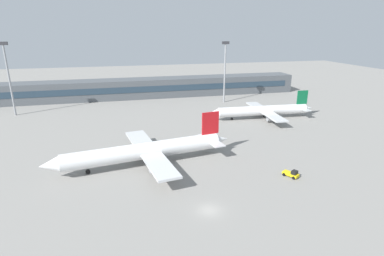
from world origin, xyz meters
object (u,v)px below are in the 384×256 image
object	(u,v)px
airplane_mid	(262,111)
floodlight_tower_east	(225,68)
airplane_near	(144,151)
baggage_tug_yellow	(292,174)
floodlight_tower_west	(8,74)

from	to	relation	value
airplane_mid	floodlight_tower_east	world-z (taller)	floodlight_tower_east
airplane_near	airplane_mid	xyz separation A→B (m)	(46.77, 30.65, -0.46)
baggage_tug_yellow	floodlight_tower_west	distance (m)	106.53
baggage_tug_yellow	floodlight_tower_east	bearing A→B (deg)	82.28
airplane_mid	floodlight_tower_east	size ratio (longest dim) A/B	1.52
airplane_near	floodlight_tower_west	distance (m)	74.03
baggage_tug_yellow	floodlight_tower_east	world-z (taller)	floodlight_tower_east
floodlight_tower_east	floodlight_tower_west	bearing A→B (deg)	-178.91
airplane_mid	baggage_tug_yellow	bearing A→B (deg)	-108.05
airplane_near	floodlight_tower_east	bearing A→B (deg)	54.82
baggage_tug_yellow	floodlight_tower_east	distance (m)	76.59
floodlight_tower_west	airplane_mid	bearing A→B (deg)	-16.71
floodlight_tower_east	airplane_near	bearing A→B (deg)	-125.18
airplane_mid	floodlight_tower_east	bearing A→B (deg)	99.24
airplane_near	airplane_mid	size ratio (longest dim) A/B	1.14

